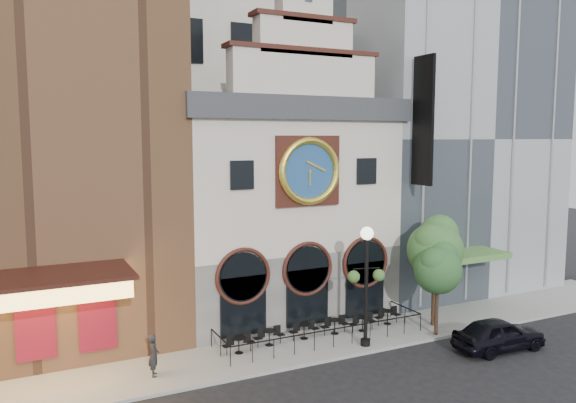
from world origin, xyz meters
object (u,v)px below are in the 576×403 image
(bistro_4, at_px, (363,322))
(tree_right, at_px, (435,245))
(bistro_3, at_px, (335,325))
(bistro_1, at_px, (269,336))
(lamppost, at_px, (366,273))
(bistro_5, at_px, (388,316))
(bistro_0, at_px, (239,344))
(bistro_2, at_px, (304,330))
(pedestrian, at_px, (154,355))
(car_right, at_px, (499,334))
(tree_left, at_px, (438,266))

(bistro_4, bearing_deg, tree_right, -11.69)
(bistro_3, distance_m, tree_right, 6.87)
(bistro_1, bearing_deg, lamppost, -26.16)
(bistro_1, height_order, tree_right, tree_right)
(bistro_5, relative_size, tree_right, 0.26)
(bistro_0, distance_m, bistro_2, 3.66)
(bistro_3, distance_m, lamppost, 3.81)
(lamppost, xyz_separation_m, tree_right, (5.04, 0.95, 0.75))
(bistro_1, bearing_deg, pedestrian, -169.85)
(car_right, height_order, tree_left, tree_left)
(bistro_4, xyz_separation_m, bistro_5, (1.84, 0.33, 0.00))
(bistro_1, xyz_separation_m, tree_left, (8.39, -2.36, 3.12))
(bistro_4, relative_size, pedestrian, 0.87)
(pedestrian, bearing_deg, tree_left, -85.56)
(bistro_5, bearing_deg, lamppost, -143.60)
(bistro_3, xyz_separation_m, car_right, (6.17, -5.10, 0.18))
(bistro_4, xyz_separation_m, lamppost, (-1.02, -1.78, 3.16))
(bistro_1, bearing_deg, bistro_4, -3.14)
(bistro_0, height_order, bistro_5, same)
(bistro_1, distance_m, car_right, 11.12)
(bistro_3, relative_size, bistro_4, 1.00)
(pedestrian, bearing_deg, tree_right, -80.58)
(bistro_3, relative_size, bistro_5, 1.00)
(bistro_2, xyz_separation_m, tree_left, (6.44, -2.41, 3.12))
(car_right, bearing_deg, bistro_4, 47.38)
(bistro_4, height_order, tree_right, tree_right)
(car_right, distance_m, tree_right, 5.49)
(tree_left, bearing_deg, tree_right, 55.02)
(bistro_0, distance_m, bistro_4, 6.93)
(tree_right, bearing_deg, tree_left, -124.98)
(bistro_3, xyz_separation_m, lamppost, (0.50, -2.07, 3.16))
(pedestrian, height_order, tree_right, tree_right)
(pedestrian, distance_m, tree_left, 14.54)
(bistro_2, xyz_separation_m, bistro_3, (1.77, -0.05, 0.00))
(pedestrian, xyz_separation_m, lamppost, (10.06, -1.02, 2.72))
(bistro_3, xyz_separation_m, bistro_5, (3.36, 0.04, 0.00))
(bistro_1, distance_m, tree_left, 9.25)
(bistro_2, distance_m, pedestrian, 7.88)
(bistro_2, bearing_deg, bistro_0, -174.72)
(pedestrian, bearing_deg, car_right, -94.73)
(lamppost, distance_m, tree_left, 4.18)
(bistro_0, bearing_deg, pedestrian, -169.62)
(tree_right, bearing_deg, bistro_5, 151.86)
(bistro_2, relative_size, tree_right, 0.26)
(bistro_0, distance_m, car_right, 12.54)
(bistro_0, bearing_deg, car_right, -22.53)
(bistro_1, relative_size, car_right, 0.34)
(car_right, bearing_deg, bistro_1, 66.05)
(bistro_1, distance_m, bistro_4, 5.24)
(bistro_4, relative_size, bistro_5, 1.00)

